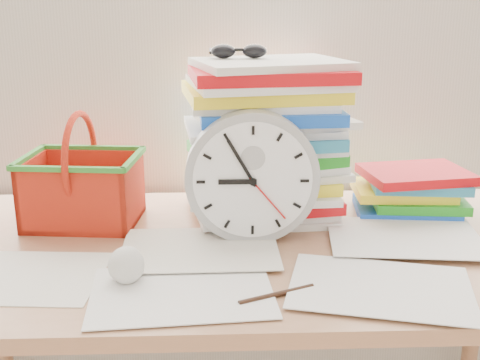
{
  "coord_description": "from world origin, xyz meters",
  "views": [
    {
      "loc": [
        -0.06,
        0.44,
        1.24
      ],
      "look_at": [
        -0.01,
        1.6,
        0.89
      ],
      "focal_mm": 45.0,
      "sensor_mm": 36.0,
      "label": 1
    }
  ],
  "objects_px": {
    "paper_stack": "(267,139)",
    "book_stack": "(411,191)",
    "desk": "(247,276)",
    "basket": "(81,169)",
    "clock": "(252,177)"
  },
  "relations": [
    {
      "from": "paper_stack",
      "to": "book_stack",
      "type": "relative_size",
      "value": 1.42
    },
    {
      "from": "desk",
      "to": "paper_stack",
      "type": "xyz_separation_m",
      "value": [
        0.05,
        0.18,
        0.26
      ]
    },
    {
      "from": "basket",
      "to": "clock",
      "type": "bearing_deg",
      "value": -11.35
    },
    {
      "from": "clock",
      "to": "book_stack",
      "type": "distance_m",
      "value": 0.42
    },
    {
      "from": "paper_stack",
      "to": "clock",
      "type": "xyz_separation_m",
      "value": [
        -0.04,
        -0.16,
        -0.04
      ]
    },
    {
      "from": "clock",
      "to": "book_stack",
      "type": "height_order",
      "value": "clock"
    },
    {
      "from": "paper_stack",
      "to": "book_stack",
      "type": "height_order",
      "value": "paper_stack"
    },
    {
      "from": "paper_stack",
      "to": "basket",
      "type": "relative_size",
      "value": 1.44
    },
    {
      "from": "desk",
      "to": "clock",
      "type": "bearing_deg",
      "value": 66.67
    },
    {
      "from": "book_stack",
      "to": "clock",
      "type": "bearing_deg",
      "value": -158.78
    },
    {
      "from": "basket",
      "to": "desk",
      "type": "bearing_deg",
      "value": -15.56
    },
    {
      "from": "basket",
      "to": "paper_stack",
      "type": "bearing_deg",
      "value": 11.24
    },
    {
      "from": "clock",
      "to": "basket",
      "type": "height_order",
      "value": "clock"
    },
    {
      "from": "desk",
      "to": "clock",
      "type": "distance_m",
      "value": 0.21
    },
    {
      "from": "desk",
      "to": "book_stack",
      "type": "bearing_deg",
      "value": 23.93
    }
  ]
}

